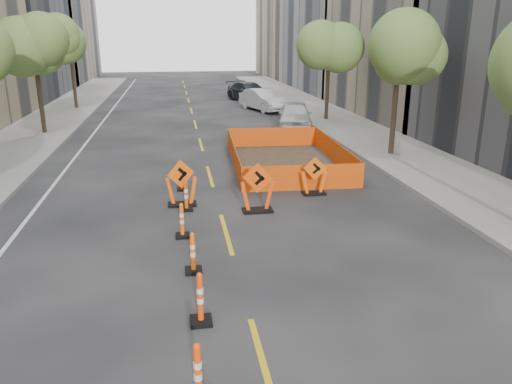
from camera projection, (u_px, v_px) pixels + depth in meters
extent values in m
plane|color=black|center=(247.00, 307.00, 10.18)|extent=(140.00, 140.00, 0.00)
cube|color=gray|center=(403.00, 154.00, 22.85)|extent=(4.00, 90.00, 0.15)
cube|color=gray|center=(447.00, 8.00, 33.11)|extent=(12.00, 16.00, 14.00)
cube|color=tan|center=(310.00, 14.00, 65.56)|extent=(12.00, 14.00, 16.00)
cylinder|color=#382B1E|center=(42.00, 106.00, 27.22)|extent=(0.24, 0.24, 3.15)
sphere|color=#587532|center=(34.00, 50.00, 26.33)|extent=(2.80, 2.80, 2.80)
cylinder|color=#382B1E|center=(75.00, 88.00, 36.63)|extent=(0.24, 0.24, 3.15)
sphere|color=#587532|center=(70.00, 46.00, 35.74)|extent=(2.80, 2.80, 2.80)
cylinder|color=#382B1E|center=(393.00, 122.00, 22.30)|extent=(0.24, 0.24, 3.15)
sphere|color=#587532|center=(399.00, 53.00, 21.41)|extent=(2.80, 2.80, 2.80)
cylinder|color=#382B1E|center=(327.00, 96.00, 31.71)|extent=(0.24, 0.24, 3.15)
sphere|color=#587532|center=(329.00, 48.00, 30.82)|extent=(2.80, 2.80, 2.80)
imported|color=#B6B6B8|center=(295.00, 115.00, 29.20)|extent=(2.82, 4.98, 1.60)
imported|color=#ACABB1|center=(263.00, 100.00, 36.38)|extent=(3.16, 5.01, 1.56)
imported|color=black|center=(249.00, 92.00, 41.65)|extent=(3.85, 5.71, 1.54)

